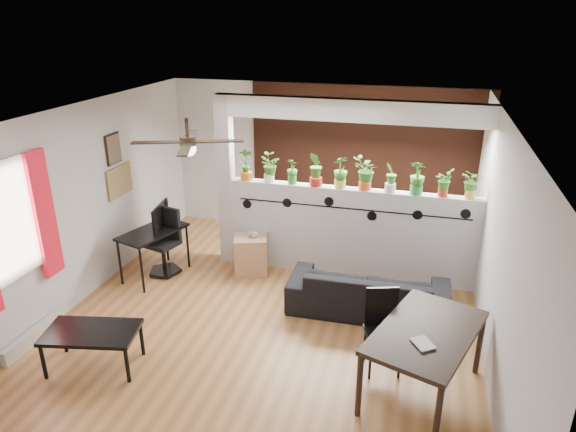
# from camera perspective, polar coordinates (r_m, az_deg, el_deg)

# --- Properties ---
(room_shell) EXTENTS (6.30, 7.10, 2.90)m
(room_shell) POSITION_cam_1_polar(r_m,az_deg,el_deg) (6.13, -2.39, -1.08)
(room_shell) COLOR #925E30
(room_shell) RESTS_ON ground
(partition_wall) EXTENTS (3.60, 0.18, 1.35)m
(partition_wall) POSITION_cam_1_polar(r_m,az_deg,el_deg) (7.56, 6.90, -1.81)
(partition_wall) COLOR #BCBCC1
(partition_wall) RESTS_ON ground
(ceiling_header) EXTENTS (3.60, 0.18, 0.30)m
(ceiling_header) POSITION_cam_1_polar(r_m,az_deg,el_deg) (7.05, 7.56, 11.54)
(ceiling_header) COLOR white
(ceiling_header) RESTS_ON room_shell
(pier_column) EXTENTS (0.22, 0.20, 2.60)m
(pier_column) POSITION_cam_1_polar(r_m,az_deg,el_deg) (7.81, -6.89, 3.86)
(pier_column) COLOR #BCBCC1
(pier_column) RESTS_ON ground
(brick_panel) EXTENTS (3.90, 0.05, 2.60)m
(brick_panel) POSITION_cam_1_polar(r_m,az_deg,el_deg) (8.73, 8.56, 5.69)
(brick_panel) COLOR #98462C
(brick_panel) RESTS_ON ground
(vine_decal) EXTENTS (3.31, 0.01, 0.30)m
(vine_decal) POSITION_cam_1_polar(r_m,az_deg,el_deg) (7.32, 6.93, 0.81)
(vine_decal) COLOR black
(vine_decal) RESTS_ON partition_wall
(window_assembly) EXTENTS (0.09, 1.30, 1.55)m
(window_assembly) POSITION_cam_1_polar(r_m,az_deg,el_deg) (6.36, -28.52, -0.93)
(window_assembly) COLOR white
(window_assembly) RESTS_ON room_shell
(baseboard_heater) EXTENTS (0.08, 1.00, 0.18)m
(baseboard_heater) POSITION_cam_1_polar(r_m,az_deg,el_deg) (6.96, -26.32, -11.80)
(baseboard_heater) COLOR beige
(baseboard_heater) RESTS_ON ground
(corkboard) EXTENTS (0.03, 0.60, 0.45)m
(corkboard) POSITION_cam_1_polar(r_m,az_deg,el_deg) (8.00, -18.21, 3.71)
(corkboard) COLOR olive
(corkboard) RESTS_ON room_shell
(framed_art) EXTENTS (0.03, 0.34, 0.44)m
(framed_art) POSITION_cam_1_polar(r_m,az_deg,el_deg) (7.83, -18.84, 7.08)
(framed_art) COLOR #8C7259
(framed_art) RESTS_ON room_shell
(ceiling_fan) EXTENTS (1.19, 1.19, 0.43)m
(ceiling_fan) POSITION_cam_1_polar(r_m,az_deg,el_deg) (5.83, -11.04, 7.85)
(ceiling_fan) COLOR black
(ceiling_fan) RESTS_ON room_shell
(potted_plant_0) EXTENTS (0.28, 0.24, 0.49)m
(potted_plant_0) POSITION_cam_1_polar(r_m,az_deg,el_deg) (7.61, -4.67, 5.88)
(potted_plant_0) COLOR orange
(potted_plant_0) RESTS_ON partition_wall
(potted_plant_1) EXTENTS (0.24, 0.21, 0.42)m
(potted_plant_1) POSITION_cam_1_polar(r_m,az_deg,el_deg) (7.51, -2.13, 5.46)
(potted_plant_1) COLOR white
(potted_plant_1) RESTS_ON partition_wall
(potted_plant_2) EXTENTS (0.22, 0.20, 0.37)m
(potted_plant_2) POSITION_cam_1_polar(r_m,az_deg,el_deg) (7.42, 0.47, 5.07)
(potted_plant_2) COLOR #3C8932
(potted_plant_2) RESTS_ON partition_wall
(potted_plant_3) EXTENTS (0.28, 0.31, 0.49)m
(potted_plant_3) POSITION_cam_1_polar(r_m,az_deg,el_deg) (7.33, 3.14, 5.31)
(potted_plant_3) COLOR #B5271D
(potted_plant_3) RESTS_ON partition_wall
(potted_plant_4) EXTENTS (0.30, 0.30, 0.45)m
(potted_plant_4) POSITION_cam_1_polar(r_m,az_deg,el_deg) (7.27, 5.85, 4.95)
(potted_plant_4) COLOR #EAE052
(potted_plant_4) RESTS_ON partition_wall
(potted_plant_5) EXTENTS (0.31, 0.32, 0.47)m
(potted_plant_5) POSITION_cam_1_polar(r_m,az_deg,el_deg) (7.23, 8.61, 4.79)
(potted_plant_5) COLOR orange
(potted_plant_5) RESTS_ON partition_wall
(potted_plant_6) EXTENTS (0.21, 0.25, 0.42)m
(potted_plant_6) POSITION_cam_1_polar(r_m,az_deg,el_deg) (7.20, 11.37, 4.35)
(potted_plant_6) COLOR silver
(potted_plant_6) RESTS_ON partition_wall
(potted_plant_7) EXTENTS (0.28, 0.24, 0.47)m
(potted_plant_7) POSITION_cam_1_polar(r_m,az_deg,el_deg) (7.19, 14.18, 4.24)
(potted_plant_7) COLOR green
(potted_plant_7) RESTS_ON partition_wall
(potted_plant_8) EXTENTS (0.19, 0.22, 0.38)m
(potted_plant_8) POSITION_cam_1_polar(r_m,az_deg,el_deg) (7.21, 16.93, 3.64)
(potted_plant_8) COLOR red
(potted_plant_8) RESTS_ON partition_wall
(potted_plant_9) EXTENTS (0.24, 0.25, 0.39)m
(potted_plant_9) POSITION_cam_1_polar(r_m,az_deg,el_deg) (7.23, 19.71, 3.40)
(potted_plant_9) COLOR gold
(potted_plant_9) RESTS_ON partition_wall
(sofa) EXTENTS (1.99, 0.82, 0.58)m
(sofa) POSITION_cam_1_polar(r_m,az_deg,el_deg) (6.83, 8.91, -8.26)
(sofa) COLOR black
(sofa) RESTS_ON ground
(cube_shelf) EXTENTS (0.58, 0.55, 0.58)m
(cube_shelf) POSITION_cam_1_polar(r_m,az_deg,el_deg) (7.73, -4.14, -4.30)
(cube_shelf) COLOR #A87D59
(cube_shelf) RESTS_ON ground
(cup) EXTENTS (0.15, 0.15, 0.10)m
(cup) POSITION_cam_1_polar(r_m,az_deg,el_deg) (7.57, -3.85, -2.02)
(cup) COLOR gray
(cup) RESTS_ON cube_shelf
(computer_desk) EXTENTS (0.80, 1.11, 0.73)m
(computer_desk) POSITION_cam_1_polar(r_m,az_deg,el_deg) (7.71, -14.78, -2.06)
(computer_desk) COLOR black
(computer_desk) RESTS_ON ground
(monitor) EXTENTS (0.35, 0.11, 0.19)m
(monitor) POSITION_cam_1_polar(r_m,az_deg,el_deg) (7.77, -14.36, -0.51)
(monitor) COLOR black
(monitor) RESTS_ON computer_desk
(office_chair) EXTENTS (0.51, 0.51, 0.98)m
(office_chair) POSITION_cam_1_polar(r_m,az_deg,el_deg) (7.88, -13.45, -3.21)
(office_chair) COLOR black
(office_chair) RESTS_ON ground
(dining_table) EXTENTS (1.26, 1.59, 0.76)m
(dining_table) POSITION_cam_1_polar(r_m,az_deg,el_deg) (5.39, 15.08, -12.86)
(dining_table) COLOR black
(dining_table) RESTS_ON ground
(book) EXTENTS (0.26, 0.27, 0.02)m
(book) POSITION_cam_1_polar(r_m,az_deg,el_deg) (5.09, 13.96, -13.77)
(book) COLOR gray
(book) RESTS_ON dining_table
(folding_chair) EXTENTS (0.47, 0.47, 0.93)m
(folding_chair) POSITION_cam_1_polar(r_m,az_deg,el_deg) (5.76, 10.42, -11.50)
(folding_chair) COLOR black
(folding_chair) RESTS_ON ground
(coffee_table) EXTENTS (1.08, 0.74, 0.46)m
(coffee_table) POSITION_cam_1_polar(r_m,az_deg,el_deg) (6.10, -20.99, -12.19)
(coffee_table) COLOR black
(coffee_table) RESTS_ON ground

